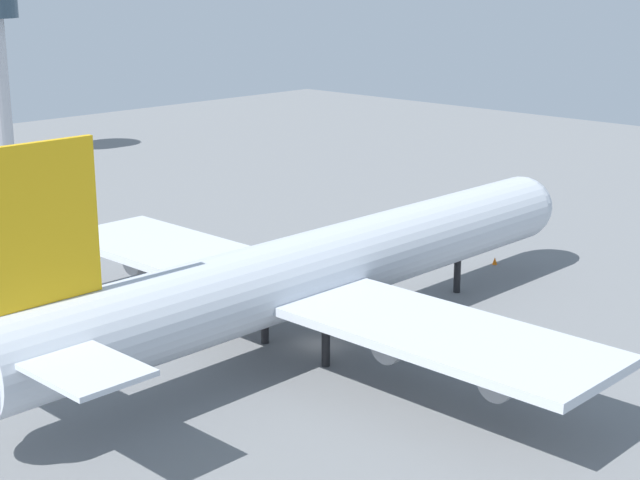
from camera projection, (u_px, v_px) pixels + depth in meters
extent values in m
plane|color=slate|center=(320.00, 344.00, 84.33)|extent=(271.61, 271.61, 0.00)
cylinder|color=silver|center=(320.00, 268.00, 82.51)|extent=(61.85, 6.62, 6.62)
sphere|color=silver|center=(521.00, 207.00, 103.98)|extent=(6.49, 6.49, 6.49)
cube|color=yellow|center=(37.00, 225.00, 62.20)|extent=(8.66, 0.50, 10.59)
cube|color=silver|center=(74.00, 363.00, 59.83)|extent=(5.57, 9.93, 0.36)
cube|color=silver|center=(441.00, 333.00, 70.53)|extent=(10.51, 26.22, 0.70)
cube|color=silver|center=(180.00, 252.00, 90.73)|extent=(10.51, 26.22, 0.70)
cylinder|color=gray|center=(406.00, 338.00, 74.31)|extent=(5.29, 2.78, 2.78)
cylinder|color=gray|center=(515.00, 373.00, 67.82)|extent=(5.29, 2.78, 2.78)
cylinder|color=gray|center=(216.00, 277.00, 89.25)|extent=(5.29, 2.78, 2.78)
cylinder|color=gray|center=(152.00, 256.00, 95.74)|extent=(5.29, 2.78, 2.78)
cylinder|color=black|center=(457.00, 275.00, 97.60)|extent=(0.70, 0.70, 3.56)
cylinder|color=black|center=(326.00, 345.00, 79.27)|extent=(0.70, 0.70, 3.56)
cylinder|color=black|center=(265.00, 324.00, 84.15)|extent=(0.70, 0.70, 3.56)
cone|color=orange|center=(495.00, 261.00, 107.27)|extent=(0.57, 0.57, 0.81)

